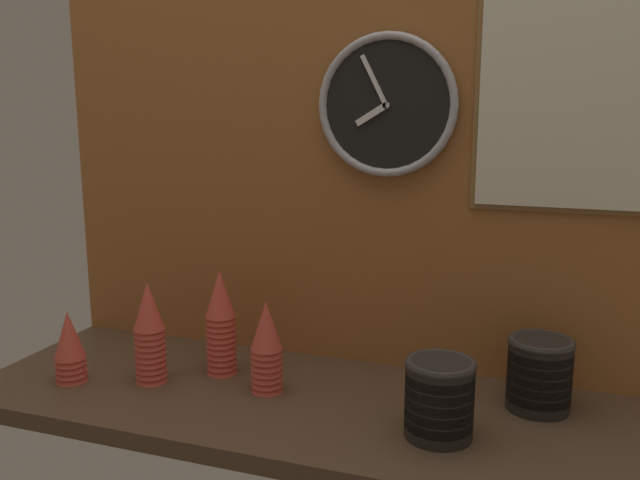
{
  "coord_description": "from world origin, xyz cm",
  "views": [
    {
      "loc": [
        49.06,
        -134.53,
        65.63
      ],
      "look_at": [
        0.03,
        4.0,
        35.78
      ],
      "focal_mm": 38.0,
      "sensor_mm": 36.0,
      "label": 1
    }
  ],
  "objects_px": {
    "bowl_stack_far_right": "(539,372)",
    "cup_stack_left": "(149,332)",
    "cup_stack_center": "(267,346)",
    "bowl_stack_right": "(439,397)",
    "cup_stack_center_left": "(221,322)",
    "wall_clock": "(387,105)",
    "cup_stack_far_left": "(70,347)",
    "menu_board": "(584,85)"
  },
  "relations": [
    {
      "from": "cup_stack_center_left",
      "to": "bowl_stack_far_right",
      "type": "height_order",
      "value": "cup_stack_center_left"
    },
    {
      "from": "menu_board",
      "to": "bowl_stack_far_right",
      "type": "bearing_deg",
      "value": -110.98
    },
    {
      "from": "wall_clock",
      "to": "menu_board",
      "type": "xyz_separation_m",
      "value": [
        0.43,
        0.01,
        0.04
      ]
    },
    {
      "from": "cup_stack_left",
      "to": "cup_stack_far_left",
      "type": "distance_m",
      "value": 0.2
    },
    {
      "from": "cup_stack_far_left",
      "to": "bowl_stack_far_right",
      "type": "xyz_separation_m",
      "value": [
        1.06,
        0.22,
        -0.0
      ]
    },
    {
      "from": "cup_stack_far_left",
      "to": "cup_stack_center",
      "type": "bearing_deg",
      "value": 12.92
    },
    {
      "from": "cup_stack_center",
      "to": "bowl_stack_far_right",
      "type": "bearing_deg",
      "value": 10.59
    },
    {
      "from": "cup_stack_center",
      "to": "bowl_stack_far_right",
      "type": "relative_size",
      "value": 1.36
    },
    {
      "from": "menu_board",
      "to": "cup_stack_center_left",
      "type": "bearing_deg",
      "value": -167.08
    },
    {
      "from": "cup_stack_center_left",
      "to": "menu_board",
      "type": "bearing_deg",
      "value": 12.92
    },
    {
      "from": "bowl_stack_far_right",
      "to": "menu_board",
      "type": "xyz_separation_m",
      "value": [
        0.05,
        0.13,
        0.61
      ]
    },
    {
      "from": "cup_stack_center",
      "to": "cup_stack_left",
      "type": "height_order",
      "value": "cup_stack_left"
    },
    {
      "from": "cup_stack_center_left",
      "to": "cup_stack_left",
      "type": "height_order",
      "value": "cup_stack_center_left"
    },
    {
      "from": "bowl_stack_far_right",
      "to": "bowl_stack_right",
      "type": "bearing_deg",
      "value": -132.86
    },
    {
      "from": "cup_stack_left",
      "to": "bowl_stack_right",
      "type": "bearing_deg",
      "value": -3.52
    },
    {
      "from": "cup_stack_center",
      "to": "cup_stack_far_left",
      "type": "bearing_deg",
      "value": -167.08
    },
    {
      "from": "cup_stack_far_left",
      "to": "wall_clock",
      "type": "distance_m",
      "value": 0.95
    },
    {
      "from": "cup_stack_center_left",
      "to": "wall_clock",
      "type": "height_order",
      "value": "wall_clock"
    },
    {
      "from": "cup_stack_left",
      "to": "bowl_stack_right",
      "type": "distance_m",
      "value": 0.7
    },
    {
      "from": "cup_stack_far_left",
      "to": "menu_board",
      "type": "xyz_separation_m",
      "value": [
        1.11,
        0.35,
        0.61
      ]
    },
    {
      "from": "bowl_stack_right",
      "to": "cup_stack_left",
      "type": "bearing_deg",
      "value": 176.48
    },
    {
      "from": "cup_stack_left",
      "to": "cup_stack_far_left",
      "type": "height_order",
      "value": "cup_stack_left"
    },
    {
      "from": "cup_stack_far_left",
      "to": "bowl_stack_right",
      "type": "distance_m",
      "value": 0.88
    },
    {
      "from": "cup_stack_left",
      "to": "bowl_stack_far_right",
      "type": "xyz_separation_m",
      "value": [
        0.88,
        0.15,
        -0.04
      ]
    },
    {
      "from": "wall_clock",
      "to": "bowl_stack_far_right",
      "type": "bearing_deg",
      "value": -17.69
    },
    {
      "from": "cup_stack_center_left",
      "to": "wall_clock",
      "type": "distance_m",
      "value": 0.66
    },
    {
      "from": "bowl_stack_far_right",
      "to": "menu_board",
      "type": "relative_size",
      "value": 0.29
    },
    {
      "from": "bowl_stack_far_right",
      "to": "cup_stack_left",
      "type": "bearing_deg",
      "value": -170.01
    },
    {
      "from": "cup_stack_center",
      "to": "wall_clock",
      "type": "bearing_deg",
      "value": 47.47
    },
    {
      "from": "cup_stack_center_left",
      "to": "cup_stack_far_left",
      "type": "relative_size",
      "value": 1.5
    },
    {
      "from": "cup_stack_far_left",
      "to": "cup_stack_left",
      "type": "bearing_deg",
      "value": 19.19
    },
    {
      "from": "cup_stack_center_left",
      "to": "bowl_stack_right",
      "type": "height_order",
      "value": "cup_stack_center_left"
    },
    {
      "from": "cup_stack_far_left",
      "to": "wall_clock",
      "type": "relative_size",
      "value": 0.52
    },
    {
      "from": "wall_clock",
      "to": "cup_stack_left",
      "type": "bearing_deg",
      "value": -150.95
    },
    {
      "from": "cup_stack_center",
      "to": "cup_stack_left",
      "type": "distance_m",
      "value": 0.29
    },
    {
      "from": "cup_stack_center_left",
      "to": "bowl_stack_right",
      "type": "xyz_separation_m",
      "value": [
        0.56,
        -0.15,
        -0.05
      ]
    },
    {
      "from": "bowl_stack_right",
      "to": "menu_board",
      "type": "distance_m",
      "value": 0.73
    },
    {
      "from": "cup_stack_center",
      "to": "wall_clock",
      "type": "height_order",
      "value": "wall_clock"
    },
    {
      "from": "wall_clock",
      "to": "menu_board",
      "type": "height_order",
      "value": "menu_board"
    },
    {
      "from": "cup_stack_far_left",
      "to": "bowl_stack_far_right",
      "type": "height_order",
      "value": "cup_stack_far_left"
    },
    {
      "from": "cup_stack_left",
      "to": "menu_board",
      "type": "height_order",
      "value": "menu_board"
    },
    {
      "from": "cup_stack_center",
      "to": "bowl_stack_far_right",
      "type": "xyz_separation_m",
      "value": [
        0.59,
        0.11,
        -0.02
      ]
    }
  ]
}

